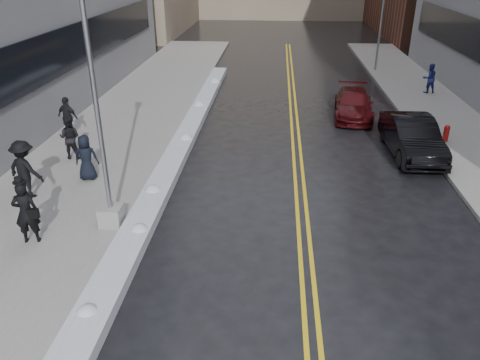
% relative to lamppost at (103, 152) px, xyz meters
% --- Properties ---
extents(ground, '(160.00, 160.00, 0.00)m').
position_rel_lamppost_xyz_m(ground, '(3.30, -2.00, -2.53)').
color(ground, black).
rests_on(ground, ground).
extents(sidewalk_west, '(5.50, 50.00, 0.15)m').
position_rel_lamppost_xyz_m(sidewalk_west, '(-2.45, 8.00, -2.46)').
color(sidewalk_west, gray).
rests_on(sidewalk_west, ground).
extents(sidewalk_east, '(4.00, 50.00, 0.15)m').
position_rel_lamppost_xyz_m(sidewalk_east, '(13.30, 8.00, -2.46)').
color(sidewalk_east, gray).
rests_on(sidewalk_east, ground).
extents(lane_line_left, '(0.12, 50.00, 0.01)m').
position_rel_lamppost_xyz_m(lane_line_left, '(5.65, 8.00, -2.53)').
color(lane_line_left, gold).
rests_on(lane_line_left, ground).
extents(lane_line_right, '(0.12, 50.00, 0.01)m').
position_rel_lamppost_xyz_m(lane_line_right, '(5.95, 8.00, -2.53)').
color(lane_line_right, gold).
rests_on(lane_line_right, ground).
extents(snow_ridge, '(0.90, 30.00, 0.34)m').
position_rel_lamppost_xyz_m(snow_ridge, '(0.85, 6.00, -2.36)').
color(snow_ridge, silver).
rests_on(snow_ridge, ground).
extents(lamppost, '(0.65, 0.65, 7.62)m').
position_rel_lamppost_xyz_m(lamppost, '(0.00, 0.00, 0.00)').
color(lamppost, gray).
rests_on(lamppost, sidewalk_west).
extents(fire_hydrant, '(0.26, 0.26, 0.73)m').
position_rel_lamppost_xyz_m(fire_hydrant, '(12.30, 8.00, -1.98)').
color(fire_hydrant, maroon).
rests_on(fire_hydrant, sidewalk_east).
extents(traffic_signal, '(0.16, 0.20, 6.00)m').
position_rel_lamppost_xyz_m(traffic_signal, '(11.80, 22.00, 0.87)').
color(traffic_signal, gray).
rests_on(traffic_signal, sidewalk_east).
extents(pedestrian_fedora, '(0.77, 0.60, 1.87)m').
position_rel_lamppost_xyz_m(pedestrian_fedora, '(-1.99, -1.09, -1.45)').
color(pedestrian_fedora, black).
rests_on(pedestrian_fedora, sidewalk_west).
extents(pedestrian_b, '(0.84, 0.66, 1.73)m').
position_rel_lamppost_xyz_m(pedestrian_b, '(-3.25, 4.92, -1.52)').
color(pedestrian_b, black).
rests_on(pedestrian_b, sidewalk_west).
extents(pedestrian_c, '(0.90, 0.65, 1.69)m').
position_rel_lamppost_xyz_m(pedestrian_c, '(-1.87, 3.04, -1.54)').
color(pedestrian_c, black).
rests_on(pedestrian_c, sidewalk_west).
extents(pedestrian_d, '(1.14, 0.77, 1.80)m').
position_rel_lamppost_xyz_m(pedestrian_d, '(-4.33, 7.31, -1.48)').
color(pedestrian_d, black).
rests_on(pedestrian_d, sidewalk_west).
extents(pedestrian_e, '(1.46, 1.09, 2.01)m').
position_rel_lamppost_xyz_m(pedestrian_e, '(-3.35, 1.55, -1.38)').
color(pedestrian_e, black).
rests_on(pedestrian_e, sidewalk_west).
extents(pedestrian_east, '(0.94, 0.80, 1.70)m').
position_rel_lamppost_xyz_m(pedestrian_east, '(13.76, 16.10, -1.53)').
color(pedestrian_east, navy).
rests_on(pedestrian_east, sidewalk_east).
extents(car_black, '(1.84, 4.86, 1.58)m').
position_rel_lamppost_xyz_m(car_black, '(10.46, 6.64, -1.74)').
color(car_black, black).
rests_on(car_black, ground).
extents(car_maroon, '(2.32, 4.75, 1.33)m').
position_rel_lamppost_xyz_m(car_maroon, '(8.80, 11.64, -1.87)').
color(car_maroon, '#38090B').
rests_on(car_maroon, ground).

